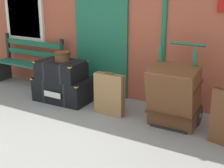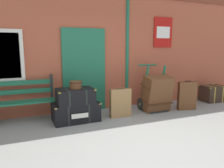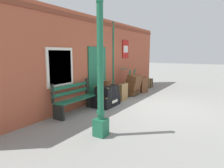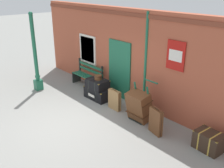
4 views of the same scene
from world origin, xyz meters
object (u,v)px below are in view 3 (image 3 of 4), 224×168
at_px(platform_bench, 75,99).
at_px(large_brown_trunk, 133,85).
at_px(round_hatbox, 107,83).
at_px(corner_trunk, 146,83).
at_px(lamp_post, 100,86).
at_px(steamer_trunk_base, 106,100).
at_px(suitcase_umber, 144,85).
at_px(steamer_trunk_middle, 107,90).
at_px(suitcase_oxblood, 123,92).
at_px(porters_trolley, 130,89).

height_order(platform_bench, large_brown_trunk, platform_bench).
bearing_deg(round_hatbox, corner_trunk, 2.55).
bearing_deg(platform_bench, lamp_post, -121.33).
bearing_deg(corner_trunk, large_brown_trunk, -173.62).
distance_m(platform_bench, round_hatbox, 1.34).
height_order(lamp_post, steamer_trunk_base, lamp_post).
bearing_deg(round_hatbox, suitcase_umber, -4.71).
bearing_deg(steamer_trunk_middle, platform_bench, 160.14).
distance_m(platform_bench, steamer_trunk_middle, 1.28).
height_order(steamer_trunk_middle, suitcase_oxblood, steamer_trunk_middle).
xyz_separation_m(platform_bench, large_brown_trunk, (3.29, -0.46, 0.03)).
distance_m(round_hatbox, corner_trunk, 4.32).
bearing_deg(steamer_trunk_base, corner_trunk, 2.17).
distance_m(steamer_trunk_middle, round_hatbox, 0.26).
height_order(platform_bench, steamer_trunk_middle, platform_bench).
bearing_deg(suitcase_umber, corner_trunk, 17.40).
distance_m(porters_trolley, large_brown_trunk, 0.27).
relative_size(platform_bench, porters_trolley, 1.35).
height_order(steamer_trunk_middle, porters_trolley, porters_trolley).
relative_size(porters_trolley, corner_trunk, 1.65).
bearing_deg(lamp_post, round_hatbox, 29.59).
xyz_separation_m(lamp_post, corner_trunk, (6.51, 1.46, -0.90)).
bearing_deg(steamer_trunk_middle, round_hatbox, 50.05).
bearing_deg(suitcase_oxblood, lamp_post, -160.61).
bearing_deg(platform_bench, steamer_trunk_middle, -19.86).
bearing_deg(large_brown_trunk, suitcase_umber, -12.59).
xyz_separation_m(platform_bench, corner_trunk, (5.49, -0.22, -0.20)).
height_order(lamp_post, porters_trolley, lamp_post).
height_order(lamp_post, corner_trunk, lamp_post).
distance_m(round_hatbox, large_brown_trunk, 2.11).
xyz_separation_m(steamer_trunk_middle, suitcase_umber, (2.92, -0.22, -0.21)).
bearing_deg(round_hatbox, suitcase_oxblood, -6.66).
relative_size(steamer_trunk_base, large_brown_trunk, 1.08).
xyz_separation_m(steamer_trunk_base, suitcase_umber, (2.91, -0.27, 0.16)).
distance_m(steamer_trunk_middle, corner_trunk, 4.31).
relative_size(steamer_trunk_base, suitcase_oxblood, 1.44).
distance_m(platform_bench, porters_trolley, 3.31).
relative_size(large_brown_trunk, suitcase_oxblood, 1.33).
relative_size(large_brown_trunk, corner_trunk, 1.32).
xyz_separation_m(large_brown_trunk, corner_trunk, (2.19, 0.25, -0.23)).
height_order(large_brown_trunk, suitcase_umber, large_brown_trunk).
xyz_separation_m(steamer_trunk_base, steamer_trunk_middle, (-0.01, -0.05, 0.37)).
distance_m(lamp_post, corner_trunk, 6.73).
bearing_deg(round_hatbox, steamer_trunk_base, 106.36).
relative_size(porters_trolley, large_brown_trunk, 1.25).
relative_size(steamer_trunk_middle, suitcase_umber, 1.05).
distance_m(suitcase_umber, suitcase_oxblood, 1.87).
bearing_deg(corner_trunk, steamer_trunk_base, -177.83).
xyz_separation_m(lamp_post, platform_bench, (1.02, 1.68, -0.70)).
height_order(lamp_post, large_brown_trunk, lamp_post).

